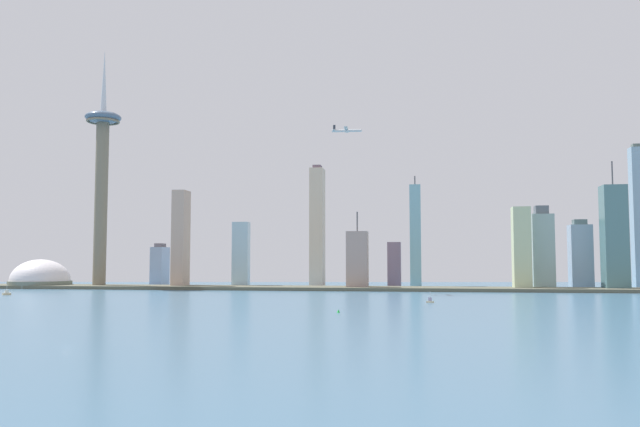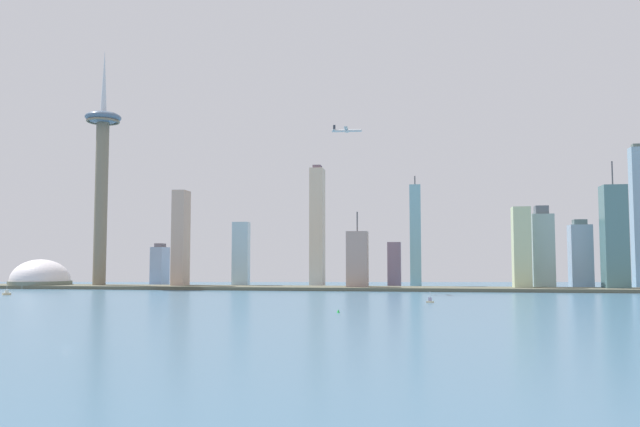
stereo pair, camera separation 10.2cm
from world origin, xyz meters
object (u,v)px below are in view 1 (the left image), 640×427
skyscraper_5 (160,266)px  boat_0 (430,301)px  stadium_dome (40,281)px  channel_buoy_0 (338,311)px  skyscraper_3 (580,256)px  boat_1 (7,293)px  skyscraper_12 (521,249)px  skyscraper_10 (415,236)px  skyscraper_1 (241,265)px  skyscraper_6 (394,265)px  skyscraper_8 (241,255)px  skyscraper_2 (542,250)px  skyscraper_0 (614,238)px  skyscraper_4 (357,261)px  skyscraper_7 (181,239)px  airplane (347,130)px  observation_tower (102,164)px  skyscraper_9 (639,217)px  skyscraper_11 (317,227)px

skyscraper_5 → boat_0: bearing=-40.0°
stadium_dome → channel_buoy_0: (409.53, -323.89, -6.69)m
skyscraper_3 → boat_1: size_ratio=7.89×
skyscraper_12 → skyscraper_10: bearing=159.0°
skyscraper_1 → channel_buoy_0: skyscraper_1 is taller
skyscraper_6 → skyscraper_8: size_ratio=0.70×
skyscraper_2 → skyscraper_5: skyscraper_2 is taller
skyscraper_10 → stadium_dome: bearing=-173.7°
skyscraper_8 → skyscraper_10: (211.03, 20.29, 22.21)m
skyscraper_0 → boat_1: skyscraper_0 is taller
skyscraper_12 → skyscraper_4: bearing=-176.7°
skyscraper_7 → airplane: (209.74, -73.18, 111.52)m
observation_tower → skyscraper_3: size_ratio=3.66×
skyscraper_0 → skyscraper_8: skyscraper_0 is taller
skyscraper_4 → skyscraper_7: bearing=176.6°
skyscraper_6 → skyscraper_8: (-184.14, -54.76, 11.98)m
skyscraper_3 → skyscraper_12: (-72.88, -45.39, 7.83)m
skyscraper_2 → skyscraper_12: (-26.86, -26.48, 1.41)m
boat_0 → airplane: (-82.23, 153.45, 168.81)m
skyscraper_3 → skyscraper_10: size_ratio=0.60×
skyscraper_7 → skyscraper_0: bearing=-0.1°
skyscraper_1 → skyscraper_12: bearing=-15.0°
skyscraper_0 → skyscraper_1: (-444.65, 91.26, -29.99)m
skyscraper_4 → skyscraper_6: bearing=66.9°
observation_tower → skyscraper_10: (380.06, 49.67, -88.80)m
observation_tower → boat_1: (-8.11, -165.00, -149.31)m
skyscraper_12 → skyscraper_6: bearing=151.0°
skyscraper_0 → observation_tower: bearing=-179.4°
skyscraper_1 → skyscraper_10: (230.12, -48.27, 34.63)m
skyscraper_5 → skyscraper_8: size_ratio=0.69×
skyscraper_4 → boat_1: bearing=-153.7°
skyscraper_0 → skyscraper_9: size_ratio=0.81×
boat_0 → skyscraper_4: bearing=-59.4°
boat_1 → skyscraper_2: bearing=148.9°
skyscraper_11 → boat_0: size_ratio=17.07×
skyscraper_0 → skyscraper_8: size_ratio=1.77×
skyscraper_4 → skyscraper_11: (-60.88, 94.71, 44.01)m
observation_tower → boat_0: bearing=-29.2°
skyscraper_8 → skyscraper_3: bearing=3.0°
observation_tower → skyscraper_9: size_ratio=1.68×
skyscraper_7 → channel_buoy_0: 409.48m
skyscraper_3 → skyscraper_5: size_ratio=1.45×
skyscraper_0 → channel_buoy_0: skyscraper_0 is taller
observation_tower → skyscraper_9: bearing=8.8°
skyscraper_2 → skyscraper_9: skyscraper_9 is taller
skyscraper_1 → skyscraper_9: bearing=0.3°
skyscraper_1 → skyscraper_3: bearing=-6.5°
boat_0 → boat_1: 403.90m
stadium_dome → skyscraper_4: skyscraper_4 is taller
skyscraper_6 → boat_1: 439.64m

